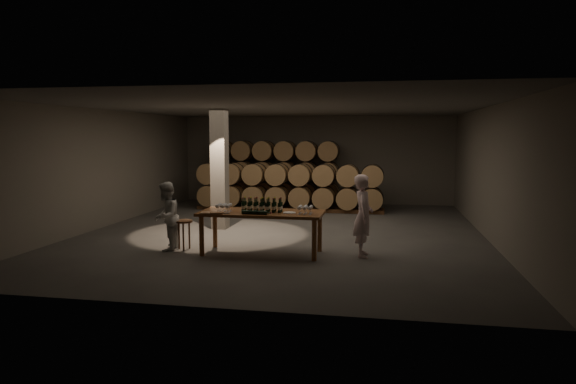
% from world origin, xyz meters
% --- Properties ---
extents(room, '(12.00, 12.00, 12.00)m').
position_xyz_m(room, '(-1.80, 0.20, 1.60)').
color(room, '#494744').
rests_on(room, ground).
extents(tasting_table, '(2.60, 1.10, 0.90)m').
position_xyz_m(tasting_table, '(0.00, -2.50, 0.80)').
color(tasting_table, brown).
rests_on(tasting_table, ground).
extents(barrel_stack_back, '(4.70, 0.95, 2.31)m').
position_xyz_m(barrel_stack_back, '(-1.35, 5.20, 1.20)').
color(barrel_stack_back, brown).
rests_on(barrel_stack_back, ground).
extents(barrel_stack_front, '(6.26, 0.95, 1.57)m').
position_xyz_m(barrel_stack_front, '(-0.57, 3.80, 0.83)').
color(barrel_stack_front, brown).
rests_on(barrel_stack_front, ground).
extents(bottle_cluster, '(0.86, 0.23, 0.31)m').
position_xyz_m(bottle_cluster, '(0.01, -2.52, 1.01)').
color(bottle_cluster, black).
rests_on(bottle_cluster, tasting_table).
extents(lying_bottles, '(0.62, 0.08, 0.08)m').
position_xyz_m(lying_bottles, '(-0.04, -2.90, 0.94)').
color(lying_bottles, black).
rests_on(lying_bottles, tasting_table).
extents(glass_cluster_left, '(0.30, 0.30, 0.17)m').
position_xyz_m(glass_cluster_left, '(-0.78, -2.64, 1.02)').
color(glass_cluster_left, silver).
rests_on(glass_cluster_left, tasting_table).
extents(glass_cluster_right, '(0.30, 0.30, 0.17)m').
position_xyz_m(glass_cluster_right, '(0.95, -2.60, 1.02)').
color(glass_cluster_right, silver).
rests_on(glass_cluster_right, tasting_table).
extents(plate, '(0.27, 0.27, 0.02)m').
position_xyz_m(plate, '(0.61, -2.58, 0.91)').
color(plate, white).
rests_on(plate, tasting_table).
extents(notebook_near, '(0.28, 0.24, 0.03)m').
position_xyz_m(notebook_near, '(-0.84, -2.94, 0.92)').
color(notebook_near, brown).
rests_on(notebook_near, tasting_table).
extents(notebook_corner, '(0.25, 0.29, 0.02)m').
position_xyz_m(notebook_corner, '(-1.08, -2.94, 0.91)').
color(notebook_corner, brown).
rests_on(notebook_corner, tasting_table).
extents(pen, '(0.15, 0.04, 0.01)m').
position_xyz_m(pen, '(-0.65, -2.93, 0.91)').
color(pen, black).
rests_on(pen, tasting_table).
extents(stool, '(0.39, 0.39, 0.65)m').
position_xyz_m(stool, '(-1.78, -2.43, 0.53)').
color(stool, brown).
rests_on(stool, ground).
extents(person_man, '(0.45, 0.65, 1.71)m').
position_xyz_m(person_man, '(2.12, -2.36, 0.85)').
color(person_man, white).
rests_on(person_man, ground).
extents(person_woman, '(0.65, 0.79, 1.50)m').
position_xyz_m(person_woman, '(-2.11, -2.57, 0.75)').
color(person_woman, silver).
rests_on(person_woman, ground).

